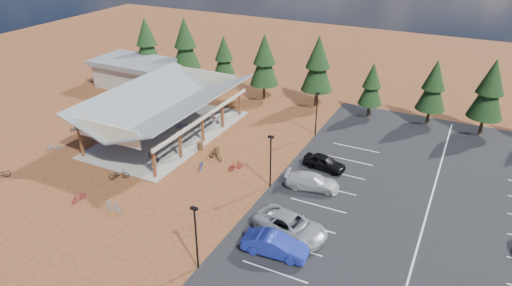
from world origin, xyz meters
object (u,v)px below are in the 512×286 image
lamp_post_1 (271,158)px  outbuilding (134,72)px  bike_11 (79,197)px  car_3 (312,181)px  bike_5 (170,137)px  bike_15 (235,166)px  car_1 (275,245)px  bike_8 (0,175)px  car_2 (291,225)px  bike_0 (115,140)px  bike_1 (157,129)px  bike_3 (175,109)px  bike_2 (158,117)px  bike_16 (215,156)px  lamp_post_2 (317,111)px  bike_pavilion (166,102)px  trash_bin_0 (217,150)px  bike_4 (153,156)px  car_4 (324,162)px  trash_bin_1 (200,146)px  bike_9 (54,147)px  bike_12 (119,174)px  bike_14 (201,165)px  bike_13 (113,206)px  bike_7 (211,114)px

lamp_post_1 → outbuilding: bearing=151.1°
bike_11 → car_3: (17.33, 11.02, 0.30)m
bike_5 → bike_15: bearing=-109.0°
car_1 → bike_8: bearing=89.4°
car_2 → car_3: 7.07m
bike_0 → bike_1: (2.32, 4.24, 0.04)m
car_1 → bike_5: bearing=52.5°
bike_3 → bike_2: bearing=155.4°
bike_5 → bike_16: 6.53m
lamp_post_2 → bike_8: 32.19m
bike_pavilion → trash_bin_0: size_ratio=21.56×
bike_0 → bike_4: bike_4 is taller
bike_11 → car_4: size_ratio=0.35×
lamp_post_1 → trash_bin_0: (-7.57, 3.19, -2.53)m
trash_bin_1 → bike_pavilion: bearing=162.2°
bike_8 → bike_0: bearing=80.2°
trash_bin_0 → bike_2: 11.24m
bike_1 → bike_9: bearing=123.8°
bike_1 → bike_12: bearing=-178.3°
bike_pavilion → bike_14: bike_pavilion is taller
bike_9 → bike_12: (10.03, -1.41, 0.01)m
bike_2 → bike_9: bearing=170.4°
trash_bin_1 → bike_9: bearing=-152.6°
bike_14 → car_3: 11.04m
bike_2 → bike_9: (-5.20, -10.89, -0.13)m
trash_bin_1 → bike_13: bearing=-91.7°
bike_11 → car_1: 18.08m
bike_2 → bike_13: bearing=-138.1°
outbuilding → bike_13: 31.77m
bike_1 → bike_13: 15.20m
bike_14 → car_4: 12.01m
bike_12 → bike_16: 9.53m
lamp_post_2 → bike_5: bearing=-146.9°
car_2 → bike_7: bearing=57.9°
bike_16 → bike_8: bearing=-39.6°
bike_2 → bike_5: 6.03m
bike_0 → bike_7: bike_7 is taller
bike_14 → car_2: size_ratio=0.26×
bike_1 → bike_8: (-6.87, -14.70, -0.08)m
trash_bin_1 → car_4: bearing=8.5°
bike_pavilion → lamp_post_1: 15.83m
trash_bin_1 → bike_15: bearing=-21.4°
trash_bin_1 → bike_13: (-0.37, -12.74, 0.11)m
outbuilding → car_1: outbuilding is taller
bike_16 → car_1: bearing=60.4°
bike_0 → bike_13: size_ratio=0.89×
bike_9 → car_2: 27.73m
trash_bin_1 → car_3: size_ratio=0.18×
bike_3 → car_2: (22.11, -15.68, 0.22)m
bike_13 → bike_11: bearing=-88.5°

